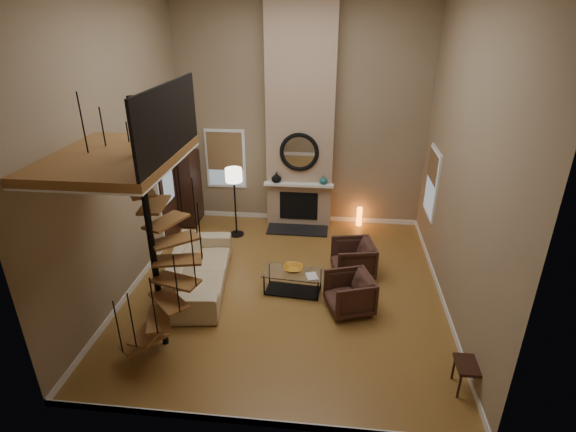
# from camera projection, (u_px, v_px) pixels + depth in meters

# --- Properties ---
(ground) EXTENTS (6.00, 6.50, 0.01)m
(ground) POSITION_uv_depth(u_px,v_px,m) (286.00, 289.00, 8.86)
(ground) COLOR #A67635
(ground) RESTS_ON ground
(back_wall) EXTENTS (6.00, 0.02, 5.50)m
(back_wall) POSITION_uv_depth(u_px,v_px,m) (301.00, 115.00, 10.64)
(back_wall) COLOR #8D785B
(back_wall) RESTS_ON ground
(front_wall) EXTENTS (6.00, 0.02, 5.50)m
(front_wall) POSITION_uv_depth(u_px,v_px,m) (251.00, 243.00, 4.78)
(front_wall) COLOR #8D785B
(front_wall) RESTS_ON ground
(left_wall) EXTENTS (0.02, 6.50, 5.50)m
(left_wall) POSITION_uv_depth(u_px,v_px,m) (119.00, 149.00, 8.01)
(left_wall) COLOR #8D785B
(left_wall) RESTS_ON ground
(right_wall) EXTENTS (0.02, 6.50, 5.50)m
(right_wall) POSITION_uv_depth(u_px,v_px,m) (465.00, 160.00, 7.41)
(right_wall) COLOR #8D785B
(right_wall) RESTS_ON ground
(baseboard_back) EXTENTS (6.00, 0.02, 0.12)m
(baseboard_back) POSITION_uv_depth(u_px,v_px,m) (300.00, 217.00, 11.76)
(baseboard_back) COLOR white
(baseboard_back) RESTS_ON ground
(baseboard_front) EXTENTS (6.00, 0.02, 0.12)m
(baseboard_front) POSITION_uv_depth(u_px,v_px,m) (258.00, 422.00, 5.91)
(baseboard_front) COLOR white
(baseboard_front) RESTS_ON ground
(baseboard_left) EXTENTS (0.02, 6.50, 0.12)m
(baseboard_left) POSITION_uv_depth(u_px,v_px,m) (141.00, 277.00, 9.13)
(baseboard_left) COLOR white
(baseboard_left) RESTS_ON ground
(baseboard_right) EXTENTS (0.02, 6.50, 0.12)m
(baseboard_right) POSITION_uv_depth(u_px,v_px,m) (441.00, 295.00, 8.54)
(baseboard_right) COLOR white
(baseboard_right) RESTS_ON ground
(chimney_breast) EXTENTS (1.60, 0.38, 5.50)m
(chimney_breast) POSITION_uv_depth(u_px,v_px,m) (300.00, 117.00, 10.47)
(chimney_breast) COLOR tan
(chimney_breast) RESTS_ON ground
(hearth) EXTENTS (1.50, 0.60, 0.04)m
(hearth) POSITION_uv_depth(u_px,v_px,m) (297.00, 230.00, 11.17)
(hearth) COLOR black
(hearth) RESTS_ON ground
(firebox) EXTENTS (0.95, 0.02, 0.72)m
(firebox) POSITION_uv_depth(u_px,v_px,m) (299.00, 206.00, 11.21)
(firebox) COLOR black
(firebox) RESTS_ON chimney_breast
(mantel) EXTENTS (1.70, 0.18, 0.06)m
(mantel) POSITION_uv_depth(u_px,v_px,m) (299.00, 185.00, 10.89)
(mantel) COLOR white
(mantel) RESTS_ON chimney_breast
(mirror_frame) EXTENTS (0.94, 0.10, 0.94)m
(mirror_frame) POSITION_uv_depth(u_px,v_px,m) (299.00, 152.00, 10.61)
(mirror_frame) COLOR black
(mirror_frame) RESTS_ON chimney_breast
(mirror_disc) EXTENTS (0.80, 0.01, 0.80)m
(mirror_disc) POSITION_uv_depth(u_px,v_px,m) (299.00, 152.00, 10.62)
(mirror_disc) COLOR white
(mirror_disc) RESTS_ON chimney_breast
(vase_left) EXTENTS (0.24, 0.24, 0.25)m
(vase_left) POSITION_uv_depth(u_px,v_px,m) (276.00, 177.00, 10.92)
(vase_left) COLOR black
(vase_left) RESTS_ON mantel
(vase_right) EXTENTS (0.20, 0.20, 0.21)m
(vase_right) POSITION_uv_depth(u_px,v_px,m) (324.00, 180.00, 10.81)
(vase_right) COLOR #1A5B5E
(vase_right) RESTS_ON mantel
(window_back) EXTENTS (1.02, 0.06, 1.52)m
(window_back) POSITION_uv_depth(u_px,v_px,m) (225.00, 158.00, 11.28)
(window_back) COLOR white
(window_back) RESTS_ON back_wall
(window_right) EXTENTS (0.06, 1.02, 1.52)m
(window_right) POSITION_uv_depth(u_px,v_px,m) (432.00, 182.00, 9.69)
(window_right) COLOR white
(window_right) RESTS_ON right_wall
(entry_door) EXTENTS (0.10, 1.05, 2.16)m
(entry_door) POSITION_uv_depth(u_px,v_px,m) (168.00, 199.00, 10.34)
(entry_door) COLOR white
(entry_door) RESTS_ON ground
(loft) EXTENTS (1.70, 2.20, 1.09)m
(loft) POSITION_uv_depth(u_px,v_px,m) (121.00, 154.00, 6.08)
(loft) COLOR brown
(loft) RESTS_ON left_wall
(spiral_stair) EXTENTS (1.47, 1.47, 4.06)m
(spiral_stair) POSITION_uv_depth(u_px,v_px,m) (154.00, 248.00, 6.67)
(spiral_stair) COLOR black
(spiral_stair) RESTS_ON ground
(hutch) EXTENTS (0.38, 0.81, 1.81)m
(hutch) POSITION_uv_depth(u_px,v_px,m) (190.00, 188.00, 11.25)
(hutch) COLOR black
(hutch) RESTS_ON ground
(sofa) EXTENTS (1.34, 2.72, 0.76)m
(sofa) POSITION_uv_depth(u_px,v_px,m) (199.00, 268.00, 8.80)
(sofa) COLOR #CAB58C
(sofa) RESTS_ON ground
(armchair_near) EXTENTS (0.97, 0.95, 0.75)m
(armchair_near) POSITION_uv_depth(u_px,v_px,m) (357.00, 259.00, 9.23)
(armchair_near) COLOR #42261E
(armchair_near) RESTS_ON ground
(armchair_far) EXTENTS (1.00, 0.98, 0.72)m
(armchair_far) POSITION_uv_depth(u_px,v_px,m) (353.00, 293.00, 8.10)
(armchair_far) COLOR #42261E
(armchair_far) RESTS_ON ground
(coffee_table) EXTENTS (1.18, 0.67, 0.44)m
(coffee_table) POSITION_uv_depth(u_px,v_px,m) (293.00, 279.00, 8.64)
(coffee_table) COLOR silver
(coffee_table) RESTS_ON ground
(bowl) EXTENTS (0.38, 0.38, 0.09)m
(bowl) POSITION_uv_depth(u_px,v_px,m) (293.00, 268.00, 8.60)
(bowl) COLOR orange
(bowl) RESTS_ON coffee_table
(book) EXTENTS (0.27, 0.32, 0.03)m
(book) POSITION_uv_depth(u_px,v_px,m) (311.00, 277.00, 8.40)
(book) COLOR gray
(book) RESTS_ON coffee_table
(floor_lamp) EXTENTS (0.39, 0.39, 1.71)m
(floor_lamp) POSITION_uv_depth(u_px,v_px,m) (234.00, 180.00, 10.40)
(floor_lamp) COLOR black
(floor_lamp) RESTS_ON ground
(accent_lamp) EXTENTS (0.13, 0.13, 0.48)m
(accent_lamp) POSITION_uv_depth(u_px,v_px,m) (359.00, 216.00, 11.36)
(accent_lamp) COLOR orange
(accent_lamp) RESTS_ON ground
(side_chair) EXTENTS (0.45, 0.44, 0.96)m
(side_chair) POSITION_uv_depth(u_px,v_px,m) (479.00, 361.00, 6.29)
(side_chair) COLOR black
(side_chair) RESTS_ON ground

